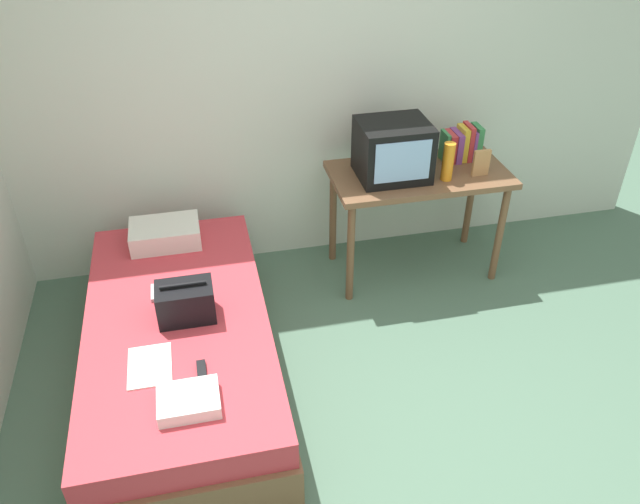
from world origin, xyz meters
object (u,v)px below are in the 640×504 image
at_px(remote_silver, 155,293).
at_px(folded_towel, 189,401).
at_px(tv, 393,150).
at_px(pillow, 165,234).
at_px(magazine, 150,366).
at_px(desk, 418,186).
at_px(picture_frame, 481,163).
at_px(book_row, 461,144).
at_px(remote_dark, 202,373).
at_px(handbag, 186,302).
at_px(water_bottle, 448,162).
at_px(bed, 181,348).

bearing_deg(remote_silver, folded_towel, -80.42).
height_order(tv, pillow, tv).
bearing_deg(magazine, pillow, 84.61).
relative_size(magazine, remote_silver, 2.01).
relative_size(desk, picture_frame, 6.63).
height_order(tv, remote_silver, tv).
height_order(book_row, remote_dark, book_row).
bearing_deg(picture_frame, remote_silver, -169.25).
height_order(handbag, remote_dark, handbag).
xyz_separation_m(water_bottle, folded_towel, (-1.72, -1.26, -0.40)).
xyz_separation_m(bed, handbag, (0.06, -0.01, 0.33)).
height_order(book_row, folded_towel, book_row).
height_order(picture_frame, magazine, picture_frame).
bearing_deg(water_bottle, bed, -160.76).
xyz_separation_m(picture_frame, folded_towel, (-1.95, -1.27, -0.36)).
relative_size(tv, water_bottle, 1.76).
distance_m(pillow, remote_silver, 0.53).
bearing_deg(folded_towel, desk, 41.24).
height_order(bed, tv, tv).
distance_m(book_row, pillow, 2.03).
distance_m(desk, handbag, 1.75).
bearing_deg(remote_dark, handbag, 95.85).
height_order(book_row, picture_frame, book_row).
bearing_deg(picture_frame, magazine, -155.45).
height_order(tv, book_row, tv).
relative_size(pillow, remote_silver, 2.98).
bearing_deg(remote_dark, remote_silver, 107.54).
relative_size(tv, remote_dark, 2.82).
bearing_deg(picture_frame, bed, -162.69).
relative_size(desk, book_row, 4.56).
xyz_separation_m(handbag, remote_dark, (0.05, -0.45, -0.09)).
xyz_separation_m(magazine, remote_dark, (0.25, -0.11, 0.01)).
bearing_deg(book_row, remote_silver, -162.58).
bearing_deg(magazine, water_bottle, 26.99).
distance_m(picture_frame, remote_silver, 2.17).
xyz_separation_m(picture_frame, remote_silver, (-2.10, -0.40, -0.39)).
bearing_deg(water_bottle, remote_silver, -168.15).
xyz_separation_m(tv, pillow, (-1.47, 0.01, -0.42)).
bearing_deg(water_bottle, tv, 158.88).
distance_m(book_row, magazine, 2.46).
distance_m(remote_dark, folded_towel, 0.20).
relative_size(picture_frame, pillow, 0.41).
relative_size(tv, remote_silver, 3.06).
bearing_deg(picture_frame, water_bottle, -178.30).
xyz_separation_m(book_row, magazine, (-2.10, -1.22, -0.41)).
distance_m(bed, handbag, 0.34).
height_order(water_bottle, magazine, water_bottle).
xyz_separation_m(desk, water_bottle, (0.13, -0.13, 0.23)).
xyz_separation_m(bed, water_bottle, (1.76, 0.61, 0.67)).
bearing_deg(book_row, tv, -166.05).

